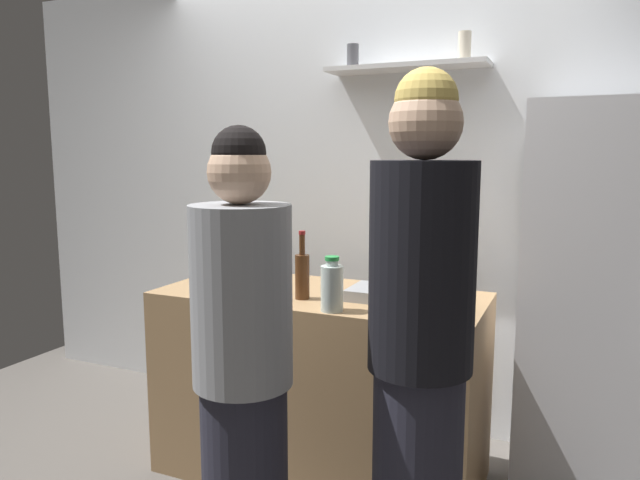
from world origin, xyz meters
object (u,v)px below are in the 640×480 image
object	(u,v)px
person_grey_hoodie	(243,373)
wine_bottle_pale_glass	(215,268)
water_bottle_plastic	(332,287)
person_blonde	(420,352)
refrigerator	(603,306)
baking_pan	(388,294)
wine_bottle_amber_glass	(302,274)
wine_bottle_green_glass	(252,257)
utensil_holder	(411,277)

from	to	relation	value
person_grey_hoodie	wine_bottle_pale_glass	bearing A→B (deg)	16.98
water_bottle_plastic	person_blonde	size ratio (longest dim) A/B	0.13
refrigerator	person_blonde	distance (m)	1.14
baking_pan	wine_bottle_amber_glass	world-z (taller)	wine_bottle_amber_glass
wine_bottle_pale_glass	wine_bottle_amber_glass	bearing A→B (deg)	9.95
refrigerator	baking_pan	xyz separation A→B (m)	(-0.88, -0.34, 0.04)
person_grey_hoodie	person_blonde	size ratio (longest dim) A/B	0.91
baking_pan	person_blonde	bearing A→B (deg)	-64.26
person_blonde	person_grey_hoodie	bearing A→B (deg)	68.28
baking_pan	person_blonde	world-z (taller)	person_blonde
wine_bottle_pale_glass	wine_bottle_green_glass	bearing A→B (deg)	89.96
refrigerator	water_bottle_plastic	world-z (taller)	refrigerator
wine_bottle_pale_glass	refrigerator	bearing A→B (deg)	18.41
refrigerator	wine_bottle_pale_glass	bearing A→B (deg)	-161.59
utensil_holder	wine_bottle_green_glass	xyz separation A→B (m)	(-0.80, -0.14, 0.07)
refrigerator	water_bottle_plastic	distance (m)	1.21
water_bottle_plastic	wine_bottle_amber_glass	bearing A→B (deg)	145.51
utensil_holder	person_blonde	distance (m)	0.96
baking_pan	wine_bottle_green_glass	bearing A→B (deg)	171.02
wine_bottle_green_glass	water_bottle_plastic	bearing A→B (deg)	-33.02
wine_bottle_green_glass	baking_pan	bearing A→B (deg)	-8.98
water_bottle_plastic	baking_pan	bearing A→B (deg)	61.13
wine_bottle_pale_glass	person_blonde	world-z (taller)	person_blonde
baking_pan	wine_bottle_pale_glass	world-z (taller)	wine_bottle_pale_glass
wine_bottle_amber_glass	person_grey_hoodie	xyz separation A→B (m)	(0.10, -0.68, -0.21)
water_bottle_plastic	person_blonde	xyz separation A→B (m)	(0.47, -0.37, -0.10)
wine_bottle_green_glass	wine_bottle_pale_glass	world-z (taller)	wine_bottle_pale_glass
wine_bottle_amber_glass	wine_bottle_green_glass	distance (m)	0.49
person_grey_hoodie	utensil_holder	bearing A→B (deg)	-38.09
baking_pan	wine_bottle_pale_glass	xyz separation A→B (m)	(-0.77, -0.21, 0.10)
wine_bottle_pale_glass	person_blonde	bearing A→B (deg)	-22.00
utensil_holder	person_blonde	xyz separation A→B (m)	(0.28, -0.91, -0.05)
wine_bottle_amber_glass	baking_pan	bearing A→B (deg)	21.34
wine_bottle_green_glass	wine_bottle_pale_glass	bearing A→B (deg)	-90.04
utensil_holder	water_bottle_plastic	xyz separation A→B (m)	(-0.19, -0.54, 0.05)
utensil_holder	person_grey_hoodie	xyz separation A→B (m)	(-0.29, -1.08, -0.15)
person_blonde	wine_bottle_green_glass	bearing A→B (deg)	15.94
utensil_holder	water_bottle_plastic	world-z (taller)	water_bottle_plastic
wine_bottle_green_glass	person_blonde	world-z (taller)	person_blonde
wine_bottle_amber_glass	person_grey_hoodie	world-z (taller)	person_grey_hoodie
water_bottle_plastic	person_blonde	world-z (taller)	person_blonde
wine_bottle_amber_glass	utensil_holder	bearing A→B (deg)	45.94
refrigerator	person_grey_hoodie	distance (m)	1.62
wine_bottle_amber_glass	wine_bottle_pale_glass	xyz separation A→B (m)	(-0.41, -0.07, 0.01)
refrigerator	utensil_holder	distance (m)	0.85
wine_bottle_amber_glass	refrigerator	bearing A→B (deg)	21.09
wine_bottle_amber_glass	water_bottle_plastic	xyz separation A→B (m)	(0.20, -0.14, -0.01)
baking_pan	water_bottle_plastic	xyz separation A→B (m)	(-0.15, -0.28, 0.08)
utensil_holder	person_blonde	bearing A→B (deg)	-72.89
wine_bottle_green_glass	refrigerator	bearing A→B (deg)	7.44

